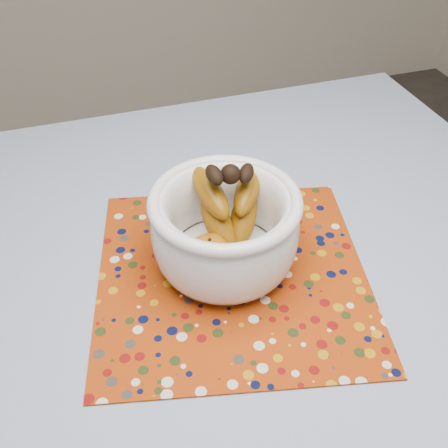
# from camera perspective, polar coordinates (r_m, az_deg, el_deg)

# --- Properties ---
(table) EXTENTS (1.20, 1.20, 0.75)m
(table) POSITION_cam_1_polar(r_m,az_deg,el_deg) (0.93, 1.84, -11.48)
(table) COLOR brown
(table) RESTS_ON ground
(tablecloth) EXTENTS (1.32, 1.32, 0.01)m
(tablecloth) POSITION_cam_1_polar(r_m,az_deg,el_deg) (0.86, 1.95, -8.19)
(tablecloth) COLOR slate
(tablecloth) RESTS_ON table
(placemat) EXTENTS (0.54, 0.54, 0.00)m
(placemat) POSITION_cam_1_polar(r_m,az_deg,el_deg) (0.89, 0.91, -5.46)
(placemat) COLOR #922F07
(placemat) RESTS_ON tablecloth
(fruit_bowl) EXTENTS (0.25, 0.24, 0.19)m
(fruit_bowl) POSITION_cam_1_polar(r_m,az_deg,el_deg) (0.85, 0.38, 0.13)
(fruit_bowl) COLOR white
(fruit_bowl) RESTS_ON placemat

